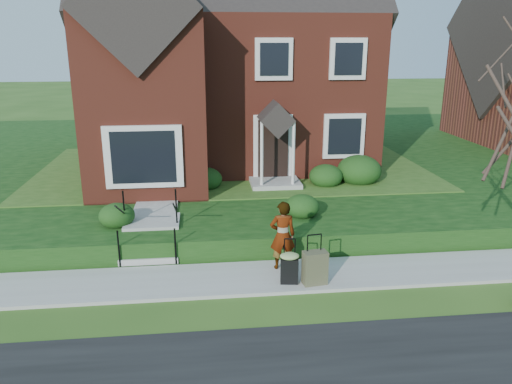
{
  "coord_description": "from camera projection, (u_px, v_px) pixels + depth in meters",
  "views": [
    {
      "loc": [
        -1.18,
        -10.12,
        5.15
      ],
      "look_at": [
        0.19,
        2.0,
        1.45
      ],
      "focal_mm": 35.0,
      "sensor_mm": 36.0,
      "label": 1
    }
  ],
  "objects": [
    {
      "name": "woman",
      "position": [
        283.0,
        235.0,
        11.4
      ],
      "size": [
        0.6,
        0.4,
        1.62
      ],
      "primitive_type": "imported",
      "rotation": [
        0.0,
        0.0,
        3.15
      ],
      "color": "#999999",
      "rests_on": "sidewalk"
    },
    {
      "name": "terrace",
      "position": [
        319.0,
        156.0,
        21.95
      ],
      "size": [
        44.0,
        20.0,
        0.6
      ],
      "primitive_type": "cube",
      "color": "black",
      "rests_on": "ground"
    },
    {
      "name": "sidewalk",
      "position": [
        258.0,
        278.0,
        11.24
      ],
      "size": [
        60.0,
        1.6,
        0.08
      ],
      "primitive_type": "cube",
      "color": "#9E9B93",
      "rests_on": "ground"
    },
    {
      "name": "main_house",
      "position": [
        223.0,
        38.0,
        18.83
      ],
      "size": [
        10.4,
        10.2,
        9.4
      ],
      "color": "maroon",
      "rests_on": "terrace"
    },
    {
      "name": "suitcase_olive",
      "position": [
        315.0,
        268.0,
        10.78
      ],
      "size": [
        0.55,
        0.36,
        1.12
      ],
      "rotation": [
        0.0,
        0.0,
        0.14
      ],
      "color": "#4D4C33",
      "rests_on": "sidewalk"
    },
    {
      "name": "foundation_shrubs",
      "position": [
        254.0,
        178.0,
        15.64
      ],
      "size": [
        9.69,
        4.44,
        1.03
      ],
      "color": "black",
      "rests_on": "terrace"
    },
    {
      "name": "walkway",
      "position": [
        160.0,
        192.0,
        15.55
      ],
      "size": [
        1.2,
        6.0,
        0.06
      ],
      "primitive_type": "cube",
      "color": "#9E9B93",
      "rests_on": "terrace"
    },
    {
      "name": "ground",
      "position": [
        258.0,
        279.0,
        11.25
      ],
      "size": [
        120.0,
        120.0,
        0.0
      ],
      "primitive_type": "plane",
      "color": "#2D5119",
      "rests_on": "ground"
    },
    {
      "name": "front_steps",
      "position": [
        151.0,
        234.0,
        12.6
      ],
      "size": [
        1.4,
        2.02,
        1.5
      ],
      "color": "#9E9B93",
      "rests_on": "ground"
    },
    {
      "name": "suitcase_black",
      "position": [
        289.0,
        266.0,
        10.8
      ],
      "size": [
        0.46,
        0.4,
        1.02
      ],
      "rotation": [
        0.0,
        0.0,
        -0.14
      ],
      "color": "black",
      "rests_on": "sidewalk"
    }
  ]
}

